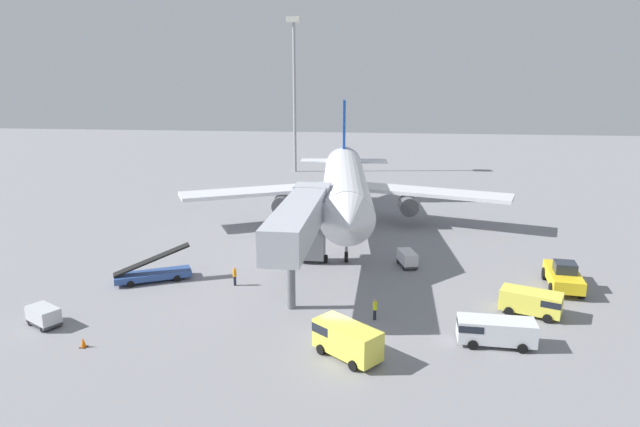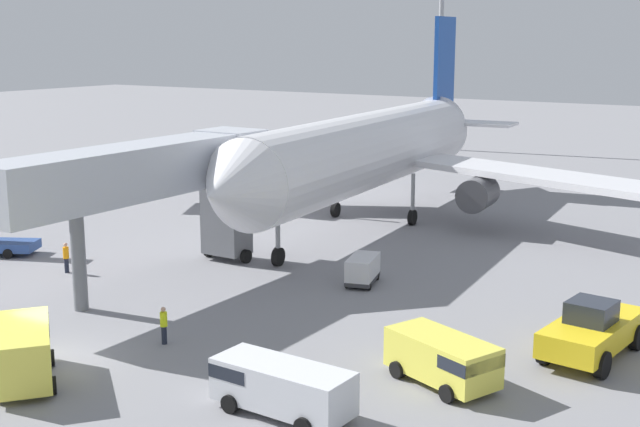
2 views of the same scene
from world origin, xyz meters
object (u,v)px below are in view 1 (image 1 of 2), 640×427
service_van_near_left (494,330)px  baggage_cart_rear_right (407,258)px  service_van_outer_left (533,301)px  ground_crew_worker_foreground (375,309)px  pushback_tug (563,276)px  safety_cone_alpha (83,342)px  service_van_mid_right (346,338)px  apron_light_mast (294,68)px  jet_bridge (302,220)px  airplane_at_gate (345,185)px  belt_loader_truck (153,273)px  baggage_cart_mid_left (44,315)px  ground_crew_worker_midground (235,276)px

service_van_near_left → baggage_cart_rear_right: (-5.39, 15.55, -0.22)m
service_van_outer_left → ground_crew_worker_foreground: size_ratio=2.95×
pushback_tug → safety_cone_alpha: pushback_tug is taller
service_van_mid_right → apron_light_mast: 76.13m
jet_bridge → apron_light_mast: size_ratio=0.63×
jet_bridge → airplane_at_gate: bearing=83.5°
service_van_mid_right → ground_crew_worker_foreground: size_ratio=2.91×
service_van_mid_right → ground_crew_worker_foreground: service_van_mid_right is taller
safety_cone_alpha → apron_light_mast: size_ratio=0.02×
pushback_tug → ground_crew_worker_foreground: bearing=-152.4°
belt_loader_truck → airplane_at_gate: bearing=52.8°
service_van_near_left → jet_bridge: bearing=146.4°
jet_bridge → safety_cone_alpha: (-12.98, -13.72, -5.51)m
pushback_tug → service_van_outer_left: pushback_tug is taller
jet_bridge → service_van_mid_right: jet_bridge is taller
belt_loader_truck → baggage_cart_mid_left: belt_loader_truck is taller
baggage_cart_rear_right → apron_light_mast: apron_light_mast is taller
belt_loader_truck → service_van_outer_left: bearing=-5.8°
belt_loader_truck → service_van_mid_right: belt_loader_truck is taller
baggage_cart_mid_left → apron_light_mast: (6.96, 70.40, 18.81)m
belt_loader_truck → ground_crew_worker_midground: belt_loader_truck is taller
airplane_at_gate → pushback_tug: airplane_at_gate is taller
baggage_cart_rear_right → ground_crew_worker_foreground: ground_crew_worker_foreground is taller
pushback_tug → baggage_cart_rear_right: size_ratio=2.10×
ground_crew_worker_foreground → service_van_outer_left: bearing=11.5°
baggage_cart_rear_right → apron_light_mast: 60.40m
pushback_tug → service_van_near_left: 13.87m
airplane_at_gate → ground_crew_worker_foreground: bearing=-80.5°
pushback_tug → baggage_cart_rear_right: 13.93m
belt_loader_truck → apron_light_mast: size_ratio=0.24×
ground_crew_worker_midground → apron_light_mast: 63.75m
pushback_tug → service_van_mid_right: (-17.86, -14.31, 0.13)m
baggage_cart_mid_left → service_van_outer_left: bearing=10.2°
baggage_cart_rear_right → apron_light_mast: (-20.14, 53.76, 18.78)m
pushback_tug → ground_crew_worker_foreground: pushback_tug is taller
ground_crew_worker_foreground → safety_cone_alpha: bearing=-160.7°
service_van_outer_left → ground_crew_worker_midground: service_van_outer_left is taller
baggage_cart_rear_right → jet_bridge: bearing=-148.8°
service_van_mid_right → service_van_near_left: bearing=16.3°
airplane_at_gate → baggage_cart_rear_right: 16.21m
jet_bridge → service_van_outer_left: jet_bridge is taller
service_van_outer_left → safety_cone_alpha: (-31.72, -9.33, -0.73)m
safety_cone_alpha → jet_bridge: bearing=46.6°
airplane_at_gate → safety_cone_alpha: (-15.21, -33.26, -4.90)m
safety_cone_alpha → apron_light_mast: 75.72m
baggage_cart_mid_left → ground_crew_worker_foreground: bearing=9.5°
ground_crew_worker_midground → jet_bridge: bearing=12.3°
belt_loader_truck → service_van_near_left: bearing=-17.1°
pushback_tug → ground_crew_worker_midground: size_ratio=3.65×
belt_loader_truck → baggage_cart_rear_right: 23.91m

